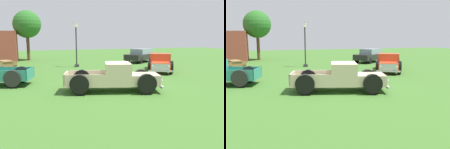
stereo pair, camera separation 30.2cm
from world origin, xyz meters
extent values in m
plane|color=#3D6B28|center=(0.00, 0.00, 0.00)|extent=(80.00, 80.00, 0.00)
cube|color=#C6B793|center=(1.19, -0.76, 0.65)|extent=(1.86, 1.87, 0.55)
cube|color=silver|center=(1.92, -0.97, 0.65)|extent=(0.44, 1.32, 0.46)
sphere|color=silver|center=(2.07, -0.39, 0.68)|extent=(0.20, 0.20, 0.20)
sphere|color=silver|center=(1.73, -1.55, 0.68)|extent=(0.20, 0.20, 0.20)
cube|color=#C6B793|center=(-0.15, -0.36, 0.95)|extent=(1.71, 1.96, 1.14)
cube|color=#8C9EA8|center=(0.43, -0.53, 1.20)|extent=(0.45, 1.39, 0.50)
cube|color=#C6B793|center=(-1.77, 0.12, 0.43)|extent=(2.47, 2.19, 0.10)
cube|color=#C6B793|center=(-1.54, 0.88, 0.75)|extent=(2.02, 0.67, 0.55)
cube|color=#C6B793|center=(-1.99, -0.64, 0.75)|extent=(2.02, 0.67, 0.55)
cube|color=#C6B793|center=(-2.73, 0.41, 0.75)|extent=(0.55, 1.62, 0.55)
cylinder|color=black|center=(1.42, 0.04, 0.38)|extent=(0.79, 0.42, 0.76)
cylinder|color=#B7B7BC|center=(1.43, 0.05, 0.38)|extent=(0.36, 0.31, 0.30)
cylinder|color=black|center=(1.42, 0.04, 0.57)|extent=(0.99, 0.54, 0.95)
cylinder|color=black|center=(0.95, -1.56, 0.38)|extent=(0.79, 0.42, 0.76)
cylinder|color=#B7B7BC|center=(0.94, -1.57, 0.38)|extent=(0.36, 0.31, 0.30)
cylinder|color=black|center=(0.95, -1.56, 0.57)|extent=(0.99, 0.54, 0.95)
cylinder|color=black|center=(-1.77, 0.99, 0.38)|extent=(0.79, 0.42, 0.76)
cylinder|color=#B7B7BC|center=(-1.77, 1.00, 0.38)|extent=(0.36, 0.31, 0.30)
cylinder|color=black|center=(-1.77, 0.99, 0.57)|extent=(0.99, 0.54, 0.95)
cylinder|color=black|center=(-2.24, -0.61, 0.38)|extent=(0.79, 0.42, 0.76)
cylinder|color=#B7B7BC|center=(-2.25, -0.62, 0.38)|extent=(0.36, 0.31, 0.30)
cylinder|color=black|center=(-2.24, -0.61, 0.57)|extent=(0.99, 0.54, 0.95)
cube|color=silver|center=(1.96, -0.99, 0.34)|extent=(0.61, 1.77, 0.12)
cube|color=#D14723|center=(5.08, 4.02, 0.64)|extent=(2.02, 2.01, 0.54)
cube|color=silver|center=(4.71, 3.37, 0.64)|extent=(1.19, 0.72, 0.45)
sphere|color=silver|center=(5.23, 3.09, 0.67)|extent=(0.20, 0.20, 0.20)
sphere|color=silver|center=(4.20, 3.68, 0.67)|extent=(0.20, 0.20, 0.20)
cube|color=#D14723|center=(5.77, 5.21, 0.93)|extent=(2.05, 1.92, 1.12)
cube|color=#8C9EA8|center=(5.47, 4.69, 1.18)|extent=(1.24, 0.74, 0.49)
cube|color=#D14723|center=(6.60, 6.64, 0.42)|extent=(2.44, 2.60, 0.10)
cube|color=#D14723|center=(7.27, 6.26, 0.74)|extent=(1.09, 1.82, 0.54)
cube|color=#D14723|center=(5.92, 7.03, 0.74)|extent=(1.09, 1.82, 0.54)
cube|color=#D14723|center=(7.09, 7.50, 0.74)|extent=(1.45, 0.88, 0.54)
cylinder|color=black|center=(5.79, 3.61, 0.37)|extent=(0.56, 0.75, 0.74)
cylinder|color=#B7B7BC|center=(5.80, 3.60, 0.37)|extent=(0.35, 0.37, 0.30)
cylinder|color=black|center=(5.79, 3.61, 0.56)|extent=(0.71, 0.95, 0.94)
cylinder|color=black|center=(4.37, 4.43, 0.37)|extent=(0.56, 0.75, 0.74)
cylinder|color=#B7B7BC|center=(4.36, 4.44, 0.37)|extent=(0.35, 0.37, 0.30)
cylinder|color=black|center=(4.37, 4.43, 0.56)|extent=(0.71, 0.95, 0.94)
cylinder|color=black|center=(7.43, 6.45, 0.37)|extent=(0.56, 0.75, 0.74)
cylinder|color=#B7B7BC|center=(7.44, 6.44, 0.37)|extent=(0.35, 0.37, 0.30)
cylinder|color=black|center=(7.43, 6.45, 0.56)|extent=(0.71, 0.95, 0.94)
cylinder|color=black|center=(6.01, 7.27, 0.37)|extent=(0.56, 0.75, 0.74)
cylinder|color=#B7B7BC|center=(6.00, 7.27, 0.37)|extent=(0.35, 0.37, 0.30)
cylinder|color=black|center=(6.01, 7.27, 0.56)|extent=(0.71, 0.95, 0.94)
cube|color=silver|center=(4.69, 3.33, 0.33)|extent=(1.59, 0.98, 0.12)
cube|color=#2D8475|center=(-5.42, 3.12, 0.42)|extent=(2.42, 2.13, 0.10)
cube|color=#2D8475|center=(-5.63, 2.38, 0.74)|extent=(2.00, 0.64, 0.54)
cube|color=#2D8475|center=(-5.20, 3.87, 0.74)|extent=(2.00, 0.64, 0.54)
cube|color=#2D8475|center=(-4.47, 2.85, 0.74)|extent=(0.52, 1.59, 0.54)
cylinder|color=black|center=(-5.41, 2.27, 0.37)|extent=(0.77, 0.41, 0.74)
cylinder|color=#B7B7BC|center=(-5.41, 2.26, 0.37)|extent=(0.35, 0.31, 0.30)
cylinder|color=black|center=(-5.41, 2.27, 0.56)|extent=(0.98, 0.52, 0.94)
cylinder|color=black|center=(-4.96, 3.85, 0.37)|extent=(0.77, 0.41, 0.74)
cylinder|color=#B7B7BC|center=(-4.95, 3.86, 0.37)|extent=(0.35, 0.31, 0.30)
cylinder|color=black|center=(-4.96, 3.85, 0.56)|extent=(0.98, 0.52, 0.94)
cube|color=black|center=(7.58, 12.30, 0.63)|extent=(4.74, 4.09, 0.61)
cube|color=#7F939E|center=(7.70, 12.39, 1.22)|extent=(2.95, 2.71, 0.56)
cylinder|color=black|center=(6.79, 10.75, 0.33)|extent=(0.65, 0.54, 0.65)
cylinder|color=black|center=(5.85, 12.09, 0.33)|extent=(0.65, 0.54, 0.65)
cylinder|color=black|center=(9.30, 12.51, 0.33)|extent=(0.65, 0.54, 0.65)
cylinder|color=black|center=(8.36, 13.85, 0.33)|extent=(0.65, 0.54, 0.65)
cube|color=#2D2D33|center=(-0.18, 10.42, 0.12)|extent=(0.36, 0.36, 0.25)
cylinder|color=#2D2D33|center=(-0.18, 10.42, 2.00)|extent=(0.12, 0.12, 3.49)
cube|color=#F2EACC|center=(-0.18, 10.42, 3.92)|extent=(0.28, 0.28, 0.36)
cone|color=#2D2D33|center=(-0.18, 10.42, 4.10)|extent=(0.32, 0.32, 0.14)
cube|color=olive|center=(-6.44, 10.78, 0.75)|extent=(1.37, 1.97, 0.06)
cube|color=olive|center=(-5.88, 10.99, 0.45)|extent=(0.88, 1.79, 0.05)
cube|color=olive|center=(-7.01, 10.58, 0.45)|extent=(0.88, 1.79, 0.05)
cube|color=olive|center=(-6.17, 10.03, 0.38)|extent=(1.34, 0.56, 0.75)
cube|color=olive|center=(-6.72, 11.53, 0.38)|extent=(1.34, 0.56, 0.75)
cylinder|color=brown|center=(-4.44, 18.68, 1.55)|extent=(0.36, 0.36, 3.11)
sphere|color=#286623|center=(-4.44, 18.68, 4.33)|extent=(3.27, 3.27, 3.27)
camera|label=1|loc=(-4.53, -11.72, 2.86)|focal=37.69mm
camera|label=2|loc=(-4.25, -11.81, 2.86)|focal=37.69mm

